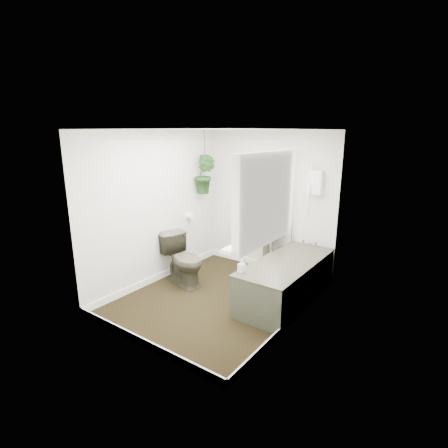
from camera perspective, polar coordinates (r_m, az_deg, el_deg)
The scene contains 22 objects.
floor at distance 5.04m, azimuth -1.02°, elevation -12.09°, with size 2.30×2.80×0.02m, color black.
ceiling at distance 4.49m, azimuth -1.16°, elevation 15.32°, with size 2.30×2.80×0.02m, color white.
wall_back at distance 5.79m, azimuth 7.31°, elevation 3.57°, with size 2.30×0.02×2.30m, color silver.
wall_front at distance 3.65m, azimuth -14.50°, elevation -3.62°, with size 2.30×0.02×2.30m, color silver.
wall_left at distance 5.39m, azimuth -11.03°, elevation 2.55°, with size 0.02×2.80×2.30m, color silver.
wall_right at distance 4.07m, azimuth 12.13°, elevation -1.54°, with size 0.02×2.80×2.30m, color silver.
skirting at distance 5.01m, azimuth -1.02°, elevation -11.48°, with size 2.30×2.80×0.10m, color white.
bathtub at distance 4.93m, azimuth 10.10°, elevation -9.12°, with size 0.72×1.72×0.58m, color #3B392A, non-canonical shape.
bath_screen at distance 5.19m, azimuth 9.69°, elevation 3.62°, with size 0.04×0.72×1.40m, color silver, non-canonical shape.
shower_box at distance 5.33m, azimuth 14.70°, elevation 6.59°, with size 0.20×0.10×0.35m, color white.
oval_mirror at distance 5.65m, azimuth 8.27°, elevation 6.84°, with size 0.46×0.03×0.62m, color #BEB6A2.
wall_sconce at distance 5.85m, azimuth 4.70°, elevation 6.23°, with size 0.04×0.04×0.22m, color black.
toilet_roll_holder at distance 5.89m, azimuth -5.57°, elevation 1.32°, with size 0.11×0.11×0.11m, color white.
window_recess at distance 3.37m, azimuth 6.64°, elevation 4.04°, with size 0.08×1.00×0.90m, color white.
window_sill at distance 3.50m, azimuth 5.44°, elevation -2.58°, with size 0.18×1.00×0.04m, color white.
window_blinds at distance 3.39m, azimuth 5.98°, elevation 4.13°, with size 0.01×0.86×0.76m, color white.
toilet at distance 5.38m, azimuth -6.61°, elevation -5.77°, with size 0.43×0.76×0.77m, color #3B392A.
pedestal_sink at distance 5.75m, azimuth 7.09°, elevation -4.06°, with size 0.49×0.42×0.84m, color #3B392A, non-canonical shape.
sill_plant at distance 3.71m, azimuth 8.22°, elevation 0.37°, with size 0.19×0.17×0.21m, color black.
hanging_plant at distance 5.88m, azimuth -3.16°, elevation 8.06°, with size 0.35×0.29×0.64m, color black.
soap_bottle at distance 4.36m, azimuth 2.91°, elevation -6.84°, with size 0.08×0.08×0.17m, color black.
hanging_pot at distance 5.85m, azimuth -3.19°, elevation 10.61°, with size 0.16×0.16×0.12m, color #30241E.
Camera 1 is at (2.69, -3.59, 2.28)m, focal length 28.00 mm.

